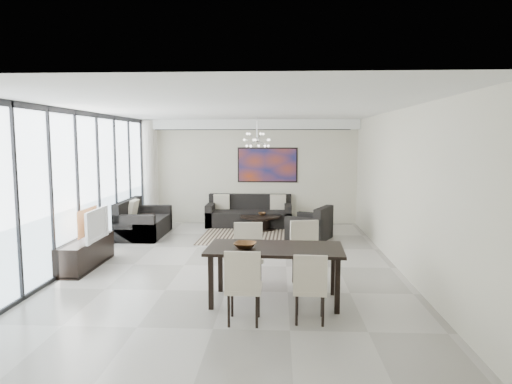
# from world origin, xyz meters

# --- Properties ---
(room_shell) EXTENTS (6.00, 9.00, 2.90)m
(room_shell) POSITION_xyz_m (0.46, 0.00, 1.45)
(room_shell) COLOR #A8A39B
(room_shell) RESTS_ON ground
(window_wall) EXTENTS (0.37, 8.95, 2.90)m
(window_wall) POSITION_xyz_m (-2.86, 0.00, 1.47)
(window_wall) COLOR white
(window_wall) RESTS_ON floor
(soffit) EXTENTS (5.98, 0.40, 0.26)m
(soffit) POSITION_xyz_m (0.00, 4.30, 2.77)
(soffit) COLOR white
(soffit) RESTS_ON room_shell
(painting) EXTENTS (1.68, 0.04, 0.98)m
(painting) POSITION_xyz_m (0.50, 4.47, 1.65)
(painting) COLOR #A33916
(painting) RESTS_ON room_shell
(chandelier) EXTENTS (0.66, 0.66, 0.71)m
(chandelier) POSITION_xyz_m (0.30, 2.50, 2.35)
(chandelier) COLOR silver
(chandelier) RESTS_ON room_shell
(rug) EXTENTS (2.68, 2.10, 0.01)m
(rug) POSITION_xyz_m (0.24, 2.60, 0.01)
(rug) COLOR black
(rug) RESTS_ON floor
(coffee_table) EXTENTS (1.08, 1.08, 0.38)m
(coffee_table) POSITION_xyz_m (0.35, 3.54, 0.21)
(coffee_table) COLOR black
(coffee_table) RESTS_ON floor
(bowl_coffee) EXTENTS (0.22, 0.22, 0.06)m
(bowl_coffee) POSITION_xyz_m (0.38, 3.58, 0.41)
(bowl_coffee) COLOR brown
(bowl_coffee) RESTS_ON coffee_table
(sofa_main) EXTENTS (2.31, 0.94, 0.84)m
(sofa_main) POSITION_xyz_m (0.01, 4.07, 0.28)
(sofa_main) COLOR black
(sofa_main) RESTS_ON floor
(loveseat) EXTENTS (1.00, 1.77, 0.89)m
(loveseat) POSITION_xyz_m (-2.55, 2.60, 0.30)
(loveseat) COLOR black
(loveseat) RESTS_ON floor
(armchair) EXTENTS (1.19, 1.21, 0.78)m
(armchair) POSITION_xyz_m (1.59, 2.43, 0.27)
(armchair) COLOR black
(armchair) RESTS_ON floor
(side_table) EXTENTS (0.36, 0.36, 0.49)m
(side_table) POSITION_xyz_m (-2.49, 2.92, 0.33)
(side_table) COLOR black
(side_table) RESTS_ON floor
(tv_console) EXTENTS (0.47, 1.67, 0.52)m
(tv_console) POSITION_xyz_m (-2.76, -0.21, 0.26)
(tv_console) COLOR black
(tv_console) RESTS_ON floor
(television) EXTENTS (0.14, 1.00, 0.57)m
(television) POSITION_xyz_m (-2.60, -0.25, 0.81)
(television) COLOR gray
(television) RESTS_ON tv_console
(dining_table) EXTENTS (1.99, 1.06, 0.81)m
(dining_table) POSITION_xyz_m (0.76, -1.87, 0.73)
(dining_table) COLOR black
(dining_table) RESTS_ON floor
(dining_chair_sw) EXTENTS (0.46, 0.46, 0.98)m
(dining_chair_sw) POSITION_xyz_m (0.37, -2.73, 0.56)
(dining_chair_sw) COLOR beige
(dining_chair_sw) RESTS_ON floor
(dining_chair_se) EXTENTS (0.45, 0.45, 0.92)m
(dining_chair_se) POSITION_xyz_m (1.22, -2.65, 0.53)
(dining_chair_se) COLOR beige
(dining_chair_se) RESTS_ON floor
(dining_chair_nw) EXTENTS (0.50, 0.50, 1.01)m
(dining_chair_nw) POSITION_xyz_m (0.33, -1.10, 0.58)
(dining_chair_nw) COLOR beige
(dining_chair_nw) RESTS_ON floor
(dining_chair_ne) EXTENTS (0.57, 0.57, 1.03)m
(dining_chair_ne) POSITION_xyz_m (1.26, -1.00, 0.59)
(dining_chair_ne) COLOR beige
(dining_chair_ne) RESTS_ON floor
(bowl_dining) EXTENTS (0.38, 0.38, 0.08)m
(bowl_dining) POSITION_xyz_m (0.34, -1.93, 0.85)
(bowl_dining) COLOR brown
(bowl_dining) RESTS_ON dining_table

